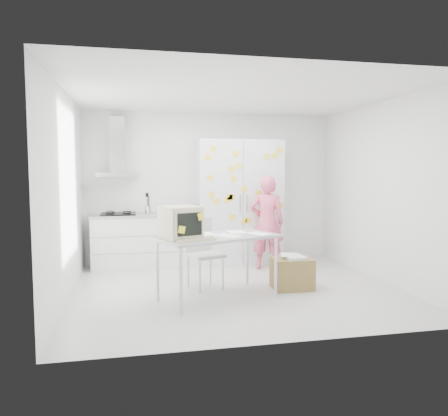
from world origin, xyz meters
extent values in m
cube|color=silver|center=(0.00, 0.00, -0.01)|extent=(4.50, 4.00, 0.02)
cube|color=white|center=(0.00, 2.00, 1.35)|extent=(4.50, 0.02, 2.70)
cube|color=white|center=(-2.25, 0.00, 1.35)|extent=(0.02, 4.00, 2.70)
cube|color=white|center=(2.25, 0.00, 1.35)|extent=(0.02, 4.00, 2.70)
cube|color=white|center=(0.00, 0.00, 2.70)|extent=(4.50, 4.00, 0.02)
cube|color=white|center=(-1.20, 1.70, 0.44)|extent=(1.80, 0.60, 0.88)
cube|color=gray|center=(-1.20, 1.40, 0.58)|extent=(1.76, 0.01, 0.01)
cube|color=gray|center=(-1.20, 1.40, 0.30)|extent=(1.76, 0.01, 0.01)
cube|color=#9E9E99|center=(-1.20, 1.70, 0.90)|extent=(1.84, 0.63, 0.04)
cube|color=black|center=(-1.65, 1.70, 0.93)|extent=(0.58, 0.50, 0.03)
cylinder|color=black|center=(-1.79, 1.58, 0.95)|extent=(0.14, 0.14, 0.02)
cylinder|color=black|center=(-1.51, 1.58, 0.95)|extent=(0.14, 0.14, 0.02)
cylinder|color=black|center=(-1.79, 1.82, 0.95)|extent=(0.14, 0.14, 0.02)
cylinder|color=black|center=(-1.51, 1.82, 0.95)|extent=(0.14, 0.14, 0.02)
cylinder|color=silver|center=(-1.15, 1.70, 0.99)|extent=(0.10, 0.10, 0.14)
cylinder|color=black|center=(-1.16, 1.71, 1.09)|extent=(0.01, 0.01, 0.30)
cylinder|color=black|center=(-1.13, 1.69, 1.09)|extent=(0.01, 0.01, 0.30)
cylinder|color=black|center=(-1.15, 1.72, 1.09)|extent=(0.01, 0.01, 0.30)
cube|color=black|center=(-1.16, 1.71, 1.25)|extent=(0.05, 0.01, 0.07)
imported|color=white|center=(-0.50, 1.70, 0.96)|extent=(0.31, 0.31, 0.08)
sphere|color=#B2140F|center=(-0.56, 1.72, 0.99)|extent=(0.08, 0.08, 0.08)
sphere|color=#B2140F|center=(-0.47, 1.65, 0.99)|extent=(0.08, 0.08, 0.08)
sphere|color=#B2140F|center=(-0.43, 1.74, 0.99)|extent=(0.08, 0.08, 0.08)
cylinder|color=yellow|center=(-0.52, 1.72, 1.03)|extent=(0.09, 0.17, 0.10)
cylinder|color=yellow|center=(-0.49, 1.72, 1.03)|extent=(0.04, 0.17, 0.10)
cylinder|color=yellow|center=(-0.47, 1.72, 1.03)|extent=(0.08, 0.17, 0.10)
cube|color=silver|center=(-1.65, 1.75, 1.60)|extent=(0.70, 0.48, 0.07)
cube|color=silver|center=(-1.65, 1.87, 2.10)|extent=(0.26, 0.24, 0.95)
cube|color=silver|center=(0.45, 1.68, 1.10)|extent=(1.50, 0.65, 2.20)
cube|color=slate|center=(0.45, 1.35, 1.10)|extent=(0.01, 0.01, 2.16)
cube|color=silver|center=(0.39, 1.34, 1.10)|extent=(0.02, 0.02, 0.30)
cube|color=silver|center=(0.51, 1.34, 1.10)|extent=(0.02, 0.02, 0.30)
cube|color=yellow|center=(0.86, 1.34, 1.90)|extent=(0.10, 0.00, 0.10)
cube|color=yellow|center=(1.01, 1.34, 1.93)|extent=(0.12, 0.00, 0.12)
cube|color=yellow|center=(1.12, 1.34, 1.05)|extent=(0.12, 0.00, 0.12)
cube|color=yellow|center=(0.22, 1.34, 1.21)|extent=(0.10, 0.00, 0.10)
cube|color=yellow|center=(0.46, 1.34, 1.35)|extent=(0.12, 0.00, 0.12)
cube|color=yellow|center=(0.83, 1.34, 0.86)|extent=(0.12, 0.00, 0.12)
cube|color=yellow|center=(0.25, 1.34, 0.87)|extent=(0.10, 0.00, 0.10)
cube|color=yellow|center=(0.32, 1.34, 1.95)|extent=(0.12, 0.00, 0.12)
cube|color=yellow|center=(0.54, 1.34, 0.81)|extent=(0.12, 0.00, 0.12)
cube|color=yellow|center=(0.86, 1.34, 1.19)|extent=(0.12, 0.00, 0.12)
cube|color=yellow|center=(0.74, 1.34, 0.94)|extent=(0.10, 0.00, 0.10)
cube|color=yellow|center=(0.24, 1.34, 1.69)|extent=(0.12, 0.00, 0.12)
cube|color=yellow|center=(-0.01, 1.34, 1.15)|extent=(0.10, 0.00, 0.10)
cube|color=yellow|center=(-0.10, 1.34, 1.26)|extent=(0.10, 0.00, 0.10)
cube|color=yellow|center=(-0.16, 1.34, 1.89)|extent=(0.11, 0.00, 0.11)
cube|color=yellow|center=(0.38, 1.34, 0.59)|extent=(0.10, 0.00, 0.10)
cube|color=yellow|center=(0.25, 1.34, 1.22)|extent=(0.11, 0.00, 0.11)
cube|color=yellow|center=(0.99, 1.34, 0.59)|extent=(0.11, 0.00, 0.11)
cube|color=yellow|center=(1.09, 1.34, 2.03)|extent=(0.10, 0.00, 0.10)
cube|color=yellow|center=(0.28, 1.34, 1.53)|extent=(0.10, 0.00, 0.10)
cube|color=yellow|center=(0.17, 1.34, 1.16)|extent=(0.11, 0.00, 0.11)
cube|color=yellow|center=(0.63, 1.34, 0.52)|extent=(0.10, 0.00, 0.10)
cube|color=yellow|center=(-0.07, 1.34, 2.03)|extent=(0.10, 0.00, 0.10)
cube|color=yellow|center=(-0.13, 1.34, 1.54)|extent=(0.12, 0.00, 0.12)
cube|color=yellow|center=(0.76, 1.34, 0.77)|extent=(0.11, 0.00, 0.11)
cube|color=yellow|center=(0.37, 1.34, 1.73)|extent=(0.11, 0.00, 0.11)
cube|color=yellow|center=(0.72, 1.34, 1.28)|extent=(0.11, 0.00, 0.11)
cube|color=yellow|center=(0.47, 1.34, 0.80)|extent=(0.11, 0.00, 0.11)
imported|color=#E75A7A|center=(0.80, 1.10, 0.79)|extent=(0.67, 0.54, 1.58)
cube|color=#AEB2B9|center=(-0.34, -0.44, 0.81)|extent=(1.72, 1.28, 0.03)
cylinder|color=silver|center=(-0.88, -0.99, 0.40)|extent=(0.05, 0.05, 0.79)
cylinder|color=silver|center=(0.43, -0.48, 0.40)|extent=(0.05, 0.05, 0.79)
cylinder|color=silver|center=(-1.11, -0.40, 0.40)|extent=(0.05, 0.05, 0.79)
cylinder|color=silver|center=(0.20, 0.11, 0.40)|extent=(0.05, 0.05, 0.79)
cube|color=beige|center=(-0.84, -0.54, 1.03)|extent=(0.55, 0.56, 0.40)
cube|color=beige|center=(-0.75, -0.75, 1.03)|extent=(0.38, 0.16, 0.35)
cube|color=black|center=(-0.75, -0.76, 1.03)|extent=(0.31, 0.13, 0.28)
cube|color=#FFF52E|center=(-0.85, -0.81, 0.97)|extent=(0.10, 0.04, 0.10)
cube|color=#FFF52E|center=(-0.60, -0.71, 1.12)|extent=(0.10, 0.04, 0.10)
cube|color=beige|center=(-0.68, -0.78, 0.85)|extent=(0.51, 0.33, 0.03)
cube|color=gray|center=(-0.68, -0.78, 0.86)|extent=(0.45, 0.27, 0.01)
cube|color=white|center=(-0.22, -0.45, 0.83)|extent=(0.38, 0.40, 0.00)
cube|color=white|center=(-0.03, -0.18, 0.83)|extent=(0.24, 0.33, 0.00)
cube|color=white|center=(0.21, -0.40, 0.84)|extent=(0.35, 0.40, 0.00)
cube|color=white|center=(-0.47, -0.25, 0.83)|extent=(0.30, 0.37, 0.00)
cube|color=silver|center=(-0.42, 0.09, 0.48)|extent=(0.57, 0.57, 0.04)
cube|color=silver|center=(-0.49, 0.28, 0.75)|extent=(0.41, 0.17, 0.49)
cylinder|color=silver|center=(-0.53, -0.14, 0.23)|extent=(0.04, 0.04, 0.46)
cylinder|color=silver|center=(-0.19, -0.03, 0.23)|extent=(0.04, 0.04, 0.46)
cylinder|color=silver|center=(-0.65, 0.20, 0.23)|extent=(0.04, 0.04, 0.46)
cylinder|color=silver|center=(-0.31, 0.31, 0.23)|extent=(0.04, 0.04, 0.46)
cube|color=olive|center=(0.78, -0.17, 0.22)|extent=(0.57, 0.47, 0.44)
cube|color=silver|center=(0.80, -0.19, 0.46)|extent=(0.28, 0.37, 0.04)
cube|color=silver|center=(0.75, -0.12, 0.48)|extent=(0.33, 0.38, 0.00)
camera|label=1|loc=(-1.41, -5.90, 1.68)|focal=35.00mm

